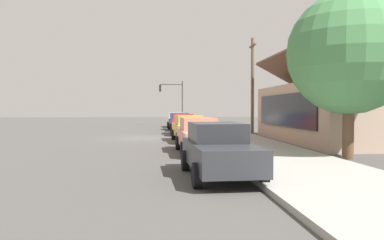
{
  "coord_description": "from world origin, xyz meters",
  "views": [
    {
      "loc": [
        25.59,
        0.98,
        2.04
      ],
      "look_at": [
        1.38,
        3.05,
        1.26
      ],
      "focal_mm": 35.04,
      "sensor_mm": 36.0,
      "label": 1
    }
  ],
  "objects_px": {
    "fire_hydrant_red": "(198,126)",
    "car_charcoal": "(219,150)",
    "utility_pole_wooden": "(252,84)",
    "shade_tree": "(349,53)",
    "car_silver": "(176,120)",
    "car_cherry": "(183,124)",
    "traffic_light_main": "(173,96)",
    "car_mustard": "(189,128)",
    "car_navy": "(180,121)",
    "car_coral": "(199,135)"
  },
  "relations": [
    {
      "from": "car_charcoal",
      "to": "utility_pole_wooden",
      "type": "xyz_separation_m",
      "value": [
        -17.94,
        5.5,
        3.12
      ]
    },
    {
      "from": "car_navy",
      "to": "car_charcoal",
      "type": "relative_size",
      "value": 1.06
    },
    {
      "from": "car_mustard",
      "to": "utility_pole_wooden",
      "type": "height_order",
      "value": "utility_pole_wooden"
    },
    {
      "from": "car_charcoal",
      "to": "traffic_light_main",
      "type": "bearing_deg",
      "value": 177.77
    },
    {
      "from": "car_charcoal",
      "to": "shade_tree",
      "type": "xyz_separation_m",
      "value": [
        -3.37,
        5.73,
        3.38
      ]
    },
    {
      "from": "car_mustard",
      "to": "traffic_light_main",
      "type": "height_order",
      "value": "traffic_light_main"
    },
    {
      "from": "traffic_light_main",
      "to": "utility_pole_wooden",
      "type": "height_order",
      "value": "utility_pole_wooden"
    },
    {
      "from": "car_cherry",
      "to": "car_charcoal",
      "type": "bearing_deg",
      "value": 0.78
    },
    {
      "from": "car_silver",
      "to": "shade_tree",
      "type": "height_order",
      "value": "shade_tree"
    },
    {
      "from": "car_silver",
      "to": "utility_pole_wooden",
      "type": "height_order",
      "value": "utility_pole_wooden"
    },
    {
      "from": "car_mustard",
      "to": "car_coral",
      "type": "distance_m",
      "value": 5.85
    },
    {
      "from": "car_cherry",
      "to": "car_mustard",
      "type": "bearing_deg",
      "value": 1.06
    },
    {
      "from": "car_silver",
      "to": "utility_pole_wooden",
      "type": "xyz_separation_m",
      "value": [
        11.01,
        5.47,
        3.12
      ]
    },
    {
      "from": "car_cherry",
      "to": "traffic_light_main",
      "type": "distance_m",
      "value": 15.38
    },
    {
      "from": "car_coral",
      "to": "car_navy",
      "type": "bearing_deg",
      "value": 178.33
    },
    {
      "from": "car_charcoal",
      "to": "utility_pole_wooden",
      "type": "distance_m",
      "value": 19.02
    },
    {
      "from": "car_silver",
      "to": "car_mustard",
      "type": "bearing_deg",
      "value": 2.86
    },
    {
      "from": "car_coral",
      "to": "fire_hydrant_red",
      "type": "height_order",
      "value": "car_coral"
    },
    {
      "from": "car_silver",
      "to": "car_charcoal",
      "type": "xyz_separation_m",
      "value": [
        28.95,
        -0.02,
        0.0
      ]
    },
    {
      "from": "car_coral",
      "to": "fire_hydrant_red",
      "type": "distance_m",
      "value": 14.77
    },
    {
      "from": "car_silver",
      "to": "car_navy",
      "type": "xyz_separation_m",
      "value": [
        5.41,
        0.06,
        0.0
      ]
    },
    {
      "from": "car_coral",
      "to": "car_charcoal",
      "type": "xyz_separation_m",
      "value": [
        6.07,
        -0.04,
        -0.0
      ]
    },
    {
      "from": "car_navy",
      "to": "shade_tree",
      "type": "height_order",
      "value": "shade_tree"
    },
    {
      "from": "car_navy",
      "to": "utility_pole_wooden",
      "type": "xyz_separation_m",
      "value": [
        5.6,
        5.41,
        3.11
      ]
    },
    {
      "from": "car_silver",
      "to": "car_charcoal",
      "type": "relative_size",
      "value": 0.99
    },
    {
      "from": "car_charcoal",
      "to": "fire_hydrant_red",
      "type": "distance_m",
      "value": 20.82
    },
    {
      "from": "utility_pole_wooden",
      "to": "fire_hydrant_red",
      "type": "distance_m",
      "value": 5.98
    },
    {
      "from": "car_coral",
      "to": "car_charcoal",
      "type": "bearing_deg",
      "value": -1.94
    },
    {
      "from": "utility_pole_wooden",
      "to": "car_silver",
      "type": "bearing_deg",
      "value": -153.59
    },
    {
      "from": "car_charcoal",
      "to": "fire_hydrant_red",
      "type": "relative_size",
      "value": 6.29
    },
    {
      "from": "car_mustard",
      "to": "traffic_light_main",
      "type": "distance_m",
      "value": 21.21
    },
    {
      "from": "car_mustard",
      "to": "car_coral",
      "type": "xyz_separation_m",
      "value": [
        5.85,
        -0.02,
        0.0
      ]
    },
    {
      "from": "car_cherry",
      "to": "car_coral",
      "type": "bearing_deg",
      "value": 0.92
    },
    {
      "from": "car_cherry",
      "to": "traffic_light_main",
      "type": "bearing_deg",
      "value": -178.27
    },
    {
      "from": "traffic_light_main",
      "to": "car_charcoal",
      "type": "bearing_deg",
      "value": 0.29
    },
    {
      "from": "fire_hydrant_red",
      "to": "car_silver",
      "type": "bearing_deg",
      "value": -169.82
    },
    {
      "from": "car_navy",
      "to": "car_coral",
      "type": "xyz_separation_m",
      "value": [
        17.47,
        -0.04,
        -0.0
      ]
    },
    {
      "from": "fire_hydrant_red",
      "to": "car_charcoal",
      "type": "bearing_deg",
      "value": -4.12
    },
    {
      "from": "car_coral",
      "to": "shade_tree",
      "type": "height_order",
      "value": "shade_tree"
    },
    {
      "from": "car_navy",
      "to": "car_cherry",
      "type": "height_order",
      "value": "same"
    },
    {
      "from": "car_navy",
      "to": "shade_tree",
      "type": "xyz_separation_m",
      "value": [
        20.17,
        5.65,
        3.38
      ]
    },
    {
      "from": "car_cherry",
      "to": "car_charcoal",
      "type": "distance_m",
      "value": 17.82
    },
    {
      "from": "car_mustard",
      "to": "shade_tree",
      "type": "height_order",
      "value": "shade_tree"
    },
    {
      "from": "car_charcoal",
      "to": "shade_tree",
      "type": "bearing_deg",
      "value": 117.93
    },
    {
      "from": "car_silver",
      "to": "fire_hydrant_red",
      "type": "relative_size",
      "value": 6.21
    },
    {
      "from": "car_navy",
      "to": "traffic_light_main",
      "type": "bearing_deg",
      "value": 178.83
    },
    {
      "from": "car_silver",
      "to": "car_mustard",
      "type": "xyz_separation_m",
      "value": [
        17.03,
        0.03,
        0.0
      ]
    },
    {
      "from": "car_navy",
      "to": "traffic_light_main",
      "type": "height_order",
      "value": "traffic_light_main"
    },
    {
      "from": "car_coral",
      "to": "fire_hydrant_red",
      "type": "xyz_separation_m",
      "value": [
        -14.69,
        1.45,
        -0.32
      ]
    },
    {
      "from": "utility_pole_wooden",
      "to": "fire_hydrant_red",
      "type": "height_order",
      "value": "utility_pole_wooden"
    }
  ]
}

